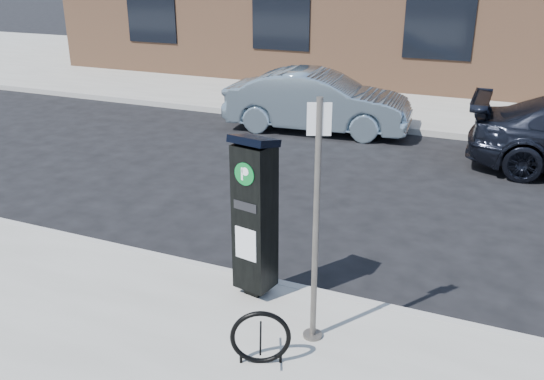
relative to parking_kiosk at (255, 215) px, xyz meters
The scene contains 8 objects.
ground 1.24m from the parking_kiosk, 67.11° to the left, with size 120.00×120.00×0.00m, color black.
sidewalk_far 14.39m from the parking_kiosk, 89.41° to the left, with size 60.00×12.00×0.15m, color gray.
curb_near 1.16m from the parking_kiosk, 65.88° to the left, with size 60.00×0.12×0.16m, color #9E9B93.
curb_far 8.45m from the parking_kiosk, 88.98° to the left, with size 60.00×0.12×0.16m, color #9E9B93.
parking_kiosk is the anchor object (origin of this frame).
sign_pole 1.13m from the parking_kiosk, 30.98° to the right, with size 0.22×0.21×2.61m.
bike_rack 1.52m from the parking_kiosk, 62.76° to the right, with size 0.57×0.29×0.61m.
car_silver 8.00m from the parking_kiosk, 104.02° to the left, with size 1.57×4.51×1.49m, color #7E94A1.
Camera 1 is at (2.47, -5.85, 3.89)m, focal length 38.00 mm.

